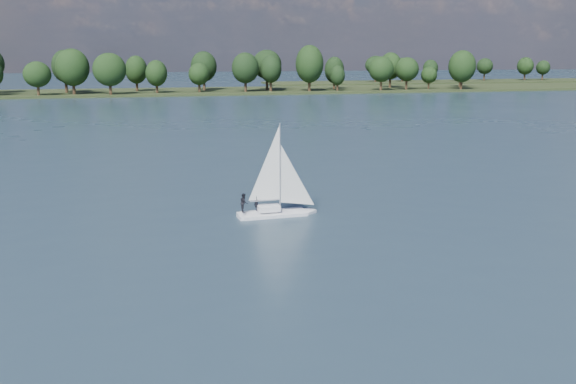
% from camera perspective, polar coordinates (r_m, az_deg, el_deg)
% --- Properties ---
extents(ground, '(700.00, 700.00, 0.00)m').
position_cam_1_polar(ground, '(121.59, -9.68, 5.46)').
color(ground, '#233342').
rests_on(ground, ground).
extents(far_shore, '(660.00, 40.00, 1.50)m').
position_cam_1_polar(far_shore, '(233.06, -11.63, 8.62)').
color(far_shore, black).
rests_on(far_shore, ground).
extents(far_shore_back, '(220.00, 30.00, 1.40)m').
position_cam_1_polar(far_shore_back, '(327.23, 17.66, 9.31)').
color(far_shore_back, black).
rests_on(far_shore_back, ground).
extents(sailboat, '(6.66, 2.26, 8.63)m').
position_cam_1_polar(sailboat, '(56.34, -1.39, 0.22)').
color(sailboat, white).
rests_on(sailboat, ground).
extents(treeline, '(562.78, 73.49, 17.90)m').
position_cam_1_polar(treeline, '(228.34, -13.47, 10.50)').
color(treeline, black).
rests_on(treeline, ground).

